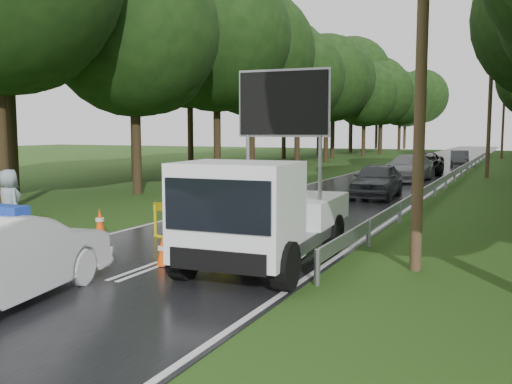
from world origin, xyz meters
The scene contains 21 objects.
ground centered at (0.00, 0.00, 0.00)m, with size 160.00×160.00×0.00m, color #254112.
road centered at (0.00, 30.00, 0.01)m, with size 7.00×140.00×0.02m, color black.
guardrail centered at (3.70, 29.67, 0.55)m, with size 0.12×60.06×0.70m.
utility_pole_near centered at (5.20, 2.00, 5.06)m, with size 1.40×0.24×10.00m.
utility_pole_mid centered at (5.20, 28.00, 5.06)m, with size 1.40×0.24×10.00m.
utility_pole_far centered at (5.20, 54.00, 5.06)m, with size 1.40×0.24×10.00m.
police_sedan centered at (-0.80, -3.39, 0.78)m, with size 2.40×4.91×1.70m.
work_truck centered at (2.15, 0.84, 1.17)m, with size 2.68×5.52×4.30m.
barrier centered at (-0.80, 2.72, 0.74)m, with size 2.38×0.12×0.98m.
officer centered at (-0.87, 5.00, 0.85)m, with size 0.62×0.41×1.70m, color #E3EA0C.
civilian centered at (0.51, 0.50, 0.98)m, with size 0.95×0.74×1.96m, color #1B30B0.
bystander_right centered at (-5.70, 1.17, 0.94)m, with size 0.92×0.60×1.88m, color #8898A3.
queue_car_first centered at (1.39, 14.73, 0.77)m, with size 1.81×4.49×1.53m, color #404348.
queue_car_second centered at (1.14, 23.63, 0.76)m, with size 2.13×5.23×1.52m, color #9A9DA1.
queue_car_third centered at (1.11, 29.63, 0.75)m, with size 2.48×5.39×1.50m, color black.
queue_car_fourth centered at (2.50, 39.03, 0.65)m, with size 1.37×3.94×1.30m, color #3E4145.
cone_near_left centered at (-2.97, -1.00, 0.37)m, with size 0.36×0.36×0.77m.
cone_center centered at (0.17, 0.00, 0.33)m, with size 0.32×0.32×0.69m.
cone_far centered at (1.27, 2.68, 0.40)m, with size 0.39×0.39×0.82m.
cone_left_mid centered at (-3.40, 2.18, 0.39)m, with size 0.38×0.38×0.81m.
cone_right centered at (2.45, 1.50, 0.40)m, with size 0.39×0.39×0.82m.
Camera 1 is at (7.15, -10.13, 2.95)m, focal length 40.00 mm.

